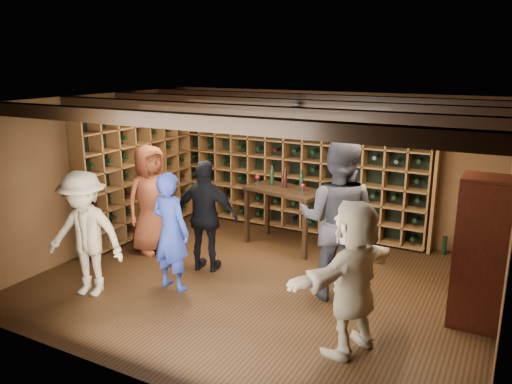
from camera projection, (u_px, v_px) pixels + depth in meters
The scene contains 13 objects.
ground at pixel (261, 283), 6.97m from camera, with size 6.00×6.00×0.00m, color black.
room_shell at pixel (263, 108), 6.40m from camera, with size 6.00×6.00×6.00m.
wine_rack_back at pixel (295, 168), 8.90m from camera, with size 4.65×0.30×2.20m.
wine_rack_left at pixel (139, 171), 8.67m from camera, with size 0.30×2.65×2.20m.
crate_shelf at pixel (475, 160), 7.45m from camera, with size 1.20×0.32×2.07m.
display_cabinet at pixel (480, 255), 5.69m from camera, with size 0.55×0.50×1.75m.
man_blue_shirt at pixel (171, 232), 6.62m from camera, with size 0.59×0.39×1.62m, color navy.
man_grey_suit at pixel (337, 220), 6.35m from camera, with size 1.01×0.79×2.08m, color black.
guest_red_floral at pixel (151, 199), 7.92m from camera, with size 0.85×0.56×1.75m, color maroon.
guest_woman_black at pixel (206, 216), 7.21m from camera, with size 0.97×0.40×1.65m, color black.
guest_khaki at pixel (85, 234), 6.45m from camera, with size 1.08×0.62×1.67m, color #9B8E6B.
guest_beige at pixel (353, 278), 5.15m from camera, with size 1.55×0.49×1.68m, color tan.
tasting_table at pixel (285, 196), 8.15m from camera, with size 1.42×0.92×1.27m.
Camera 1 is at (2.97, -5.69, 3.02)m, focal length 35.00 mm.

